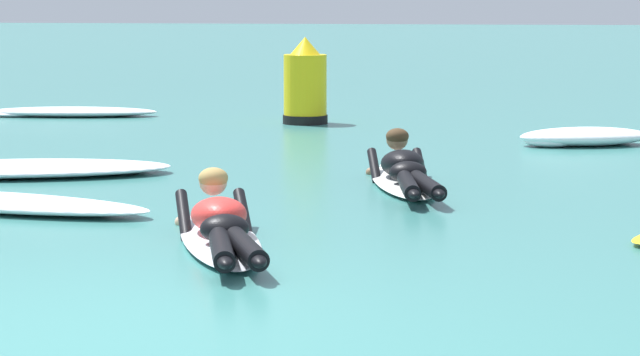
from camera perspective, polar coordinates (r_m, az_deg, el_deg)
The scene contains 7 objects.
ground_plane at distance 16.83m, azimuth 1.24°, elevation 1.93°, with size 120.00×120.00×0.00m, color #387A75.
surfer_near at distance 9.34m, azimuth -4.30°, elevation -2.12°, with size 1.26×2.61×0.55m.
surfer_far at distance 12.16m, azimuth 3.68°, elevation 0.24°, with size 1.02×2.69×0.53m.
whitewater_front at distance 13.28m, azimuth -12.85°, elevation 0.40°, with size 3.14×1.80×0.14m.
whitewater_mid_right at distance 15.79m, azimuth 11.36°, elevation 1.75°, with size 1.71×1.15×0.21m.
whitewater_far_band at distance 19.50m, azimuth -10.62°, elevation 2.82°, with size 2.53×0.99×0.14m.
channel_marker_buoy at distance 18.07m, azimuth -0.64°, elevation 3.89°, with size 0.62×0.62×1.18m.
Camera 1 is at (2.28, -6.58, 1.77)m, focal length 74.18 mm.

